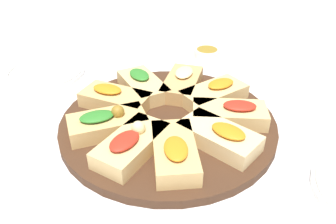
% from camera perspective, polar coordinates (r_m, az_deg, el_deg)
% --- Properties ---
extents(ground_plane, '(3.00, 3.00, 0.00)m').
position_cam_1_polar(ground_plane, '(0.66, 0.00, -2.41)').
color(ground_plane, white).
extents(serving_board, '(0.42, 0.42, 0.02)m').
position_cam_1_polar(serving_board, '(0.65, 0.00, -1.79)').
color(serving_board, '#422819').
rests_on(serving_board, ground_plane).
extents(focaccia_slice_0, '(0.14, 0.16, 0.04)m').
position_cam_1_polar(focaccia_slice_0, '(0.74, 2.49, 5.05)').
color(focaccia_slice_0, tan).
rests_on(focaccia_slice_0, serving_board).
extents(focaccia_slice_1, '(0.15, 0.10, 0.04)m').
position_cam_1_polar(focaccia_slice_1, '(0.73, -4.44, 4.68)').
color(focaccia_slice_1, '#DBB775').
rests_on(focaccia_slice_1, serving_board).
extents(focaccia_slice_2, '(0.16, 0.13, 0.04)m').
position_cam_1_polar(focaccia_slice_2, '(0.69, -9.23, 2.32)').
color(focaccia_slice_2, tan).
rests_on(focaccia_slice_2, serving_board).
extents(focaccia_slice_3, '(0.11, 0.16, 0.05)m').
position_cam_1_polar(focaccia_slice_3, '(0.62, -10.54, -1.88)').
color(focaccia_slice_3, tan).
rests_on(focaccia_slice_3, serving_board).
extents(focaccia_slice_4, '(0.11, 0.16, 0.05)m').
position_cam_1_polar(focaccia_slice_4, '(0.56, -6.38, -5.55)').
color(focaccia_slice_4, '#DBB775').
rests_on(focaccia_slice_4, serving_board).
extents(focaccia_slice_5, '(0.16, 0.14, 0.04)m').
position_cam_1_polar(focaccia_slice_5, '(0.54, 1.16, -6.83)').
color(focaccia_slice_5, tan).
rests_on(focaccia_slice_5, serving_board).
extents(focaccia_slice_6, '(0.15, 0.09, 0.04)m').
position_cam_1_polar(focaccia_slice_6, '(0.58, 8.96, -4.20)').
color(focaccia_slice_6, '#E5C689').
rests_on(focaccia_slice_6, serving_board).
extents(focaccia_slice_7, '(0.15, 0.15, 0.04)m').
position_cam_1_polar(focaccia_slice_7, '(0.64, 10.77, -0.29)').
color(focaccia_slice_7, '#DBB775').
rests_on(focaccia_slice_7, serving_board).
extents(focaccia_slice_8, '(0.08, 0.15, 0.04)m').
position_cam_1_polar(focaccia_slice_8, '(0.71, 8.07, 3.19)').
color(focaccia_slice_8, '#DBB775').
rests_on(focaccia_slice_8, serving_board).
extents(plate_left, '(0.20, 0.20, 0.02)m').
position_cam_1_polar(plate_left, '(0.91, -20.63, 6.53)').
color(plate_left, white).
rests_on(plate_left, ground_plane).
extents(dipping_bowl, '(0.08, 0.08, 0.02)m').
position_cam_1_polar(dipping_bowl, '(0.96, 6.79, 10.19)').
color(dipping_bowl, silver).
rests_on(dipping_bowl, ground_plane).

